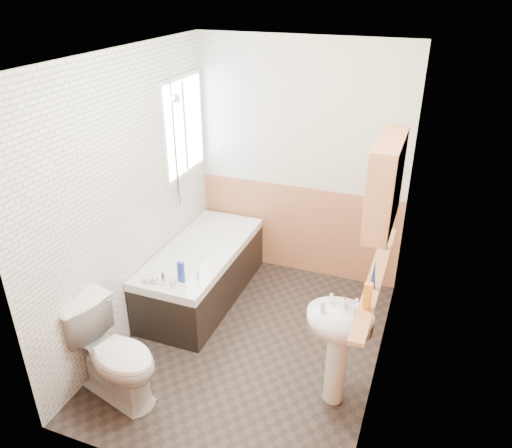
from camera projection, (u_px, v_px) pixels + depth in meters
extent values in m
plane|color=black|center=(250.00, 344.00, 4.50)|extent=(2.80, 2.80, 0.00)
plane|color=white|center=(248.00, 55.00, 3.37)|extent=(2.80, 2.80, 0.00)
cube|color=beige|center=(300.00, 163.00, 5.11)|extent=(2.20, 0.02, 2.50)
cube|color=beige|center=(156.00, 327.00, 2.76)|extent=(2.20, 0.02, 2.50)
cube|color=beige|center=(129.00, 200.00, 4.29)|extent=(0.02, 2.80, 2.50)
cube|color=beige|center=(393.00, 245.00, 3.58)|extent=(0.02, 2.80, 2.50)
cube|color=#C47A50|center=(378.00, 328.00, 3.93)|extent=(0.01, 2.80, 1.00)
cube|color=#C47A50|center=(169.00, 420.00, 3.12)|extent=(2.20, 0.01, 1.00)
cube|color=#C47A50|center=(296.00, 229.00, 5.43)|extent=(2.20, 0.01, 1.00)
cube|color=white|center=(132.00, 201.00, 4.28)|extent=(0.01, 2.80, 2.50)
cube|color=white|center=(233.00, 109.00, 5.09)|extent=(0.75, 0.01, 1.50)
cube|color=white|center=(184.00, 127.00, 4.88)|extent=(0.03, 0.79, 0.99)
cube|color=white|center=(185.00, 127.00, 4.88)|extent=(0.01, 0.70, 0.90)
cube|color=white|center=(185.00, 127.00, 4.88)|extent=(0.01, 0.04, 0.90)
cube|color=black|center=(203.00, 276.00, 5.07)|extent=(0.70, 1.62, 0.49)
cube|color=white|center=(201.00, 251.00, 4.94)|extent=(0.70, 1.62, 0.08)
cube|color=white|center=(201.00, 252.00, 4.94)|extent=(0.56, 1.48, 0.04)
cylinder|color=silver|center=(164.00, 279.00, 4.30)|extent=(0.04, 0.04, 0.14)
sphere|color=silver|center=(155.00, 280.00, 4.34)|extent=(0.06, 0.06, 0.06)
sphere|color=silver|center=(173.00, 284.00, 4.28)|extent=(0.06, 0.06, 0.06)
cylinder|color=silver|center=(175.00, 144.00, 4.74)|extent=(0.02, 0.02, 1.28)
cylinder|color=silver|center=(179.00, 200.00, 5.01)|extent=(0.05, 0.05, 0.02)
cylinder|color=silver|center=(170.00, 81.00, 4.48)|extent=(0.05, 0.05, 0.02)
cylinder|color=silver|center=(176.00, 99.00, 4.53)|extent=(0.07, 0.09, 0.09)
imported|color=white|center=(115.00, 355.00, 3.81)|extent=(0.88, 0.63, 0.78)
cylinder|color=white|center=(336.00, 365.00, 3.79)|extent=(0.16, 0.16, 0.67)
ellipsoid|color=white|center=(340.00, 320.00, 3.59)|extent=(0.48, 0.39, 0.13)
cylinder|color=silver|center=(331.00, 299.00, 3.66)|extent=(0.03, 0.03, 0.08)
cylinder|color=silver|center=(356.00, 304.00, 3.60)|extent=(0.03, 0.03, 0.08)
cylinder|color=silver|center=(344.00, 300.00, 3.60)|extent=(0.02, 0.11, 0.09)
cube|color=#C47A50|center=(376.00, 277.00, 3.49)|extent=(0.10, 1.52, 0.03)
cube|color=#C47A50|center=(386.00, 183.00, 3.32)|extent=(0.17, 0.69, 0.62)
cube|color=silver|center=(369.00, 191.00, 3.21)|extent=(0.01, 0.27, 0.47)
cube|color=silver|center=(377.00, 173.00, 3.48)|extent=(0.01, 0.27, 0.47)
cylinder|color=orange|center=(368.00, 296.00, 3.10)|extent=(0.06, 0.06, 0.18)
cone|color=navy|center=(374.00, 274.00, 3.29)|extent=(0.05, 0.05, 0.21)
cylinder|color=#59C647|center=(384.00, 246.00, 3.80)|extent=(0.07, 0.07, 0.04)
imported|color=silver|center=(360.00, 316.00, 3.47)|extent=(0.09, 0.18, 0.08)
cylinder|color=silver|center=(323.00, 307.00, 3.55)|extent=(0.04, 0.04, 0.10)
cube|color=#19339E|center=(181.00, 272.00, 4.34)|extent=(0.06, 0.04, 0.20)
cylinder|color=silver|center=(148.00, 279.00, 4.37)|extent=(0.11, 0.11, 0.06)
cylinder|color=silver|center=(198.00, 276.00, 4.40)|extent=(0.03, 0.03, 0.08)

